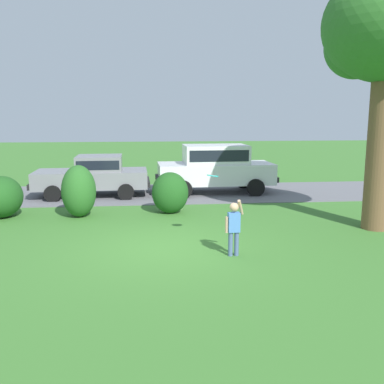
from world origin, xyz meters
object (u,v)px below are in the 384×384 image
Objects in this scene: child_thrower at (234,225)px; frisbee at (213,176)px; parked_suv at (215,166)px; parked_sedan at (94,174)px.

frisbee is (-0.32, 1.10, 0.94)m from child_thrower.
parked_suv reaches higher than frisbee.
child_thrower is (3.97, -7.52, -0.13)m from parked_sedan.
parked_sedan is 3.47× the size of child_thrower.
parked_sedan is at bearing 117.84° from child_thrower.
parked_sedan is 8.51m from child_thrower.
parked_sedan is 15.64× the size of frisbee.
parked_sedan is 4.73m from parked_suv.
parked_suv is 16.69× the size of frisbee.
parked_suv is 7.79m from child_thrower.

